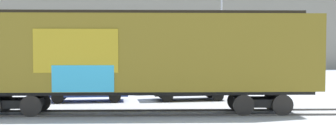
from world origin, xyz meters
TOP-DOWN VIEW (x-y plane):
  - ground_plane at (0.00, 0.00)m, footprint 260.00×260.00m
  - track at (-0.68, 0.06)m, footprint 60.02×3.76m
  - freight_car at (1.24, -0.00)m, footprint 15.72×3.34m
  - flagpole at (6.98, 9.64)m, footprint 0.73×1.30m
  - hillside at (0.07, 60.34)m, footprint 113.92×43.38m
  - parked_car_blue at (-1.67, 4.47)m, footprint 4.52×2.04m
  - parked_car_black at (4.03, 4.77)m, footprint 4.35×2.26m

SIDE VIEW (x-z plane):
  - ground_plane at x=0.00m, z-range 0.00..0.00m
  - track at x=-0.68m, z-range 0.00..0.08m
  - parked_car_black at x=4.03m, z-range 0.00..1.68m
  - parked_car_blue at x=-1.67m, z-range 0.02..1.72m
  - freight_car at x=1.24m, z-range 0.36..4.96m
  - flagpole at x=6.98m, z-range 1.14..10.11m
  - hillside at x=0.07m, z-range -2.31..14.42m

